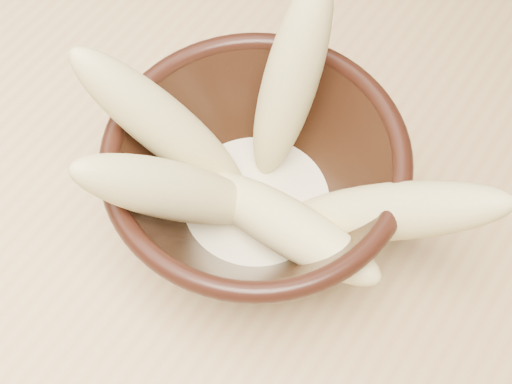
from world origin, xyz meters
TOP-DOWN VIEW (x-y plane):
  - table at (0.00, 0.00)m, footprint 1.20×0.80m
  - bowl at (0.02, 0.03)m, footprint 0.18×0.18m
  - milk_puddle at (0.02, 0.03)m, footprint 0.10×0.10m
  - banana_upright at (0.01, 0.08)m, footprint 0.04×0.09m
  - banana_left at (-0.03, 0.02)m, footprint 0.12×0.08m
  - banana_right at (0.10, 0.05)m, footprint 0.14×0.07m
  - banana_across at (0.06, 0.01)m, footprint 0.14×0.04m
  - banana_front at (-0.00, -0.01)m, footprint 0.10×0.12m

SIDE VIEW (x-z plane):
  - table at x=0.00m, z-range 0.30..1.05m
  - milk_puddle at x=0.02m, z-range 0.78..0.79m
  - bowl at x=0.02m, z-range 0.76..0.86m
  - banana_across at x=0.06m, z-range 0.79..0.84m
  - banana_right at x=0.10m, z-range 0.77..0.89m
  - banana_front at x=0.00m, z-range 0.78..0.91m
  - banana_left at x=-0.03m, z-range 0.78..0.92m
  - banana_upright at x=0.01m, z-range 0.78..0.93m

